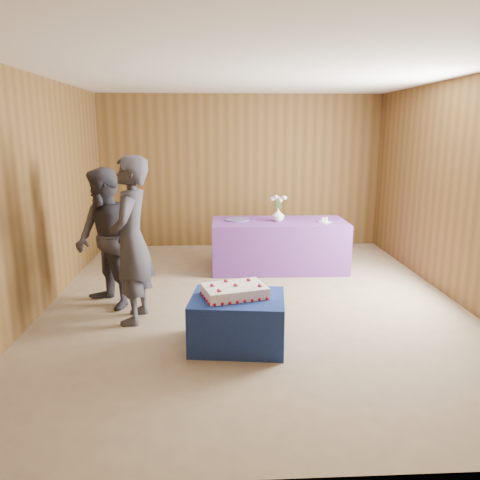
{
  "coord_description": "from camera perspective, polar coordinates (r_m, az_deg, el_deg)",
  "views": [
    {
      "loc": [
        -0.45,
        -5.42,
        2.07
      ],
      "look_at": [
        -0.17,
        0.1,
        0.77
      ],
      "focal_mm": 35.0,
      "sensor_mm": 36.0,
      "label": 1
    }
  ],
  "objects": [
    {
      "name": "ground",
      "position": [
        5.82,
        1.72,
        -7.64
      ],
      "size": [
        6.0,
        6.0,
        0.0
      ],
      "primitive_type": "plane",
      "color": "gray",
      "rests_on": "ground"
    },
    {
      "name": "room_shell",
      "position": [
        5.45,
        1.85,
        10.37
      ],
      "size": [
        5.04,
        6.04,
        2.72
      ],
      "color": "brown",
      "rests_on": "ground"
    },
    {
      "name": "cake_table",
      "position": [
        4.65,
        -0.29,
        -9.86
      ],
      "size": [
        0.98,
        0.81,
        0.5
      ],
      "primitive_type": "cube",
      "rotation": [
        0.0,
        0.0,
        -0.12
      ],
      "color": "navy",
      "rests_on": "ground"
    },
    {
      "name": "serving_table",
      "position": [
        7.12,
        4.75,
        -0.63
      ],
      "size": [
        2.01,
        0.92,
        0.75
      ],
      "primitive_type": "cube",
      "rotation": [
        0.0,
        0.0,
        -0.01
      ],
      "color": "#6C3798",
      "rests_on": "ground"
    },
    {
      "name": "sheet_cake",
      "position": [
        4.56,
        -0.67,
        -6.23
      ],
      "size": [
        0.71,
        0.57,
        0.14
      ],
      "rotation": [
        0.0,
        0.0,
        0.28
      ],
      "color": "white",
      "rests_on": "cake_table"
    },
    {
      "name": "vase",
      "position": [
        7.01,
        4.67,
        3.06
      ],
      "size": [
        0.22,
        0.22,
        0.19
      ],
      "primitive_type": "imported",
      "rotation": [
        0.0,
        0.0,
        -0.28
      ],
      "color": "white",
      "rests_on": "serving_table"
    },
    {
      "name": "flower_spray",
      "position": [
        6.97,
        4.71,
        5.15
      ],
      "size": [
        0.25,
        0.25,
        0.2
      ],
      "color": "#2E6F2C",
      "rests_on": "vase"
    },
    {
      "name": "platter",
      "position": [
        7.06,
        -0.35,
        2.5
      ],
      "size": [
        0.47,
        0.47,
        0.02
      ],
      "primitive_type": "cylinder",
      "rotation": [
        0.0,
        0.0,
        -0.35
      ],
      "color": "#574B97",
      "rests_on": "serving_table"
    },
    {
      "name": "plate",
      "position": [
        7.02,
        10.29,
        2.19
      ],
      "size": [
        0.21,
        0.21,
        0.01
      ],
      "primitive_type": "cylinder",
      "rotation": [
        0.0,
        0.0,
        -0.21
      ],
      "color": "white",
      "rests_on": "serving_table"
    },
    {
      "name": "cake_slice",
      "position": [
        7.02,
        10.3,
        2.5
      ],
      "size": [
        0.09,
        0.08,
        0.08
      ],
      "rotation": [
        0.0,
        0.0,
        -0.44
      ],
      "color": "white",
      "rests_on": "plate"
    },
    {
      "name": "knife",
      "position": [
        6.89,
        11.06,
        1.91
      ],
      "size": [
        0.25,
        0.12,
        0.0
      ],
      "primitive_type": "cube",
      "rotation": [
        0.0,
        0.0,
        0.39
      ],
      "color": "#B0B0B5",
      "rests_on": "serving_table"
    },
    {
      "name": "guest_left",
      "position": [
        5.18,
        -13.11,
        -0.09
      ],
      "size": [
        0.5,
        0.7,
        1.82
      ],
      "primitive_type": "imported",
      "rotation": [
        0.0,
        0.0,
        -1.66
      ],
      "color": "#34343D",
      "rests_on": "ground"
    },
    {
      "name": "guest_right",
      "position": [
        5.68,
        -16.01,
        0.09
      ],
      "size": [
        1.01,
        1.03,
        1.67
      ],
      "primitive_type": "imported",
      "rotation": [
        0.0,
        0.0,
        -0.85
      ],
      "color": "#383641",
      "rests_on": "ground"
    }
  ]
}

